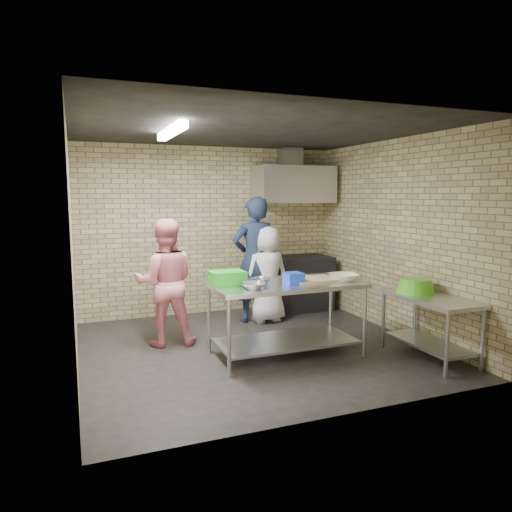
{
  "coord_description": "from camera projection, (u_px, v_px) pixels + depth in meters",
  "views": [
    {
      "loc": [
        -2.07,
        -5.4,
        1.94
      ],
      "look_at": [
        0.1,
        0.2,
        1.15
      ],
      "focal_mm": 33.01,
      "sensor_mm": 36.0,
      "label": 1
    }
  ],
  "objects": [
    {
      "name": "green_crate",
      "position": [
        227.0,
        278.0,
        5.45
      ],
      "size": [
        0.4,
        0.3,
        0.16
      ],
      "primitive_type": "cube",
      "color": "green",
      "rests_on": "prep_table"
    },
    {
      "name": "floor",
      "position": [
        254.0,
        348.0,
        5.98
      ],
      "size": [
        4.2,
        4.2,
        0.0
      ],
      "primitive_type": "plane",
      "color": "black",
      "rests_on": "ground"
    },
    {
      "name": "right_wall",
      "position": [
        395.0,
        237.0,
        6.56
      ],
      "size": [
        0.06,
        4.0,
        2.7
      ],
      "primitive_type": "cube",
      "color": "tan",
      "rests_on": "ground"
    },
    {
      "name": "side_counter",
      "position": [
        429.0,
        327.0,
        5.57
      ],
      "size": [
        0.6,
        1.2,
        0.75
      ],
      "primitive_type": "cube",
      "color": "silver",
      "rests_on": "floor"
    },
    {
      "name": "green_basin",
      "position": [
        415.0,
        286.0,
        5.73
      ],
      "size": [
        0.46,
        0.46,
        0.17
      ],
      "primitive_type": null,
      "color": "#59C626",
      "rests_on": "side_counter"
    },
    {
      "name": "woman_white",
      "position": [
        267.0,
        274.0,
        7.15
      ],
      "size": [
        0.77,
        0.55,
        1.47
      ],
      "primitive_type": "imported",
      "rotation": [
        0.0,
        0.0,
        3.26
      ],
      "color": "white",
      "rests_on": "floor"
    },
    {
      "name": "back_wall",
      "position": [
        210.0,
        231.0,
        7.66
      ],
      "size": [
        4.2,
        0.06,
        2.7
      ],
      "primitive_type": "cube",
      "color": "tan",
      "rests_on": "ground"
    },
    {
      "name": "left_wall",
      "position": [
        72.0,
        249.0,
        5.05
      ],
      "size": [
        0.06,
        4.0,
        2.7
      ],
      "primitive_type": "cube",
      "color": "tan",
      "rests_on": "ground"
    },
    {
      "name": "bottle_red",
      "position": [
        291.0,
        189.0,
        7.97
      ],
      "size": [
        0.07,
        0.07,
        0.18
      ],
      "primitive_type": "cylinder",
      "color": "#B22619",
      "rests_on": "wall_shelf"
    },
    {
      "name": "bottle_green",
      "position": [
        312.0,
        190.0,
        8.12
      ],
      "size": [
        0.06,
        0.06,
        0.15
      ],
      "primitive_type": "cylinder",
      "color": "green",
      "rests_on": "wall_shelf"
    },
    {
      "name": "woman_pink",
      "position": [
        165.0,
        282.0,
        6.03
      ],
      "size": [
        0.88,
        0.74,
        1.63
      ],
      "primitive_type": "imported",
      "rotation": [
        0.0,
        0.0,
        2.98
      ],
      "color": "pink",
      "rests_on": "floor"
    },
    {
      "name": "ceramic_bowl",
      "position": [
        344.0,
        277.0,
        5.71
      ],
      "size": [
        0.38,
        0.38,
        0.08
      ],
      "primitive_type": "imported",
      "rotation": [
        0.0,
        0.0,
        -0.12
      ],
      "color": "beige",
      "rests_on": "prep_table"
    },
    {
      "name": "prep_table",
      "position": [
        286.0,
        319.0,
        5.66
      ],
      "size": [
        1.8,
        0.9,
        0.9
      ],
      "primitive_type": "cube",
      "color": "silver",
      "rests_on": "floor"
    },
    {
      "name": "wall_shelf",
      "position": [
        304.0,
        195.0,
        8.07
      ],
      "size": [
        0.8,
        0.2,
        0.04
      ],
      "primitive_type": "cube",
      "color": "#3F2B19",
      "rests_on": "back_wall"
    },
    {
      "name": "fluorescent_fixture",
      "position": [
        171.0,
        131.0,
        5.28
      ],
      "size": [
        0.1,
        1.25,
        0.08
      ],
      "primitive_type": "cube",
      "color": "white",
      "rests_on": "ceiling"
    },
    {
      "name": "hood_duct",
      "position": [
        290.0,
        157.0,
        7.85
      ],
      "size": [
        0.35,
        0.3,
        0.3
      ],
      "primitive_type": "cube",
      "color": "#A5A8AD",
      "rests_on": "back_wall"
    },
    {
      "name": "range_hood",
      "position": [
        294.0,
        184.0,
        7.77
      ],
      "size": [
        1.3,
        0.6,
        0.6
      ],
      "primitive_type": "cube",
      "color": "silver",
      "rests_on": "back_wall"
    },
    {
      "name": "stove",
      "position": [
        294.0,
        283.0,
        7.94
      ],
      "size": [
        1.2,
        0.7,
        0.9
      ],
      "primitive_type": "cube",
      "color": "black",
      "rests_on": "floor"
    },
    {
      "name": "front_wall",
      "position": [
        339.0,
        265.0,
        3.96
      ],
      "size": [
        4.2,
        0.06,
        2.7
      ],
      "primitive_type": "cube",
      "color": "tan",
      "rests_on": "ground"
    },
    {
      "name": "cutting_board",
      "position": [
        313.0,
        279.0,
        5.7
      ],
      "size": [
        0.55,
        0.42,
        0.03
      ],
      "primitive_type": "cube",
      "color": "tan",
      "rests_on": "prep_table"
    },
    {
      "name": "mixing_bowl_b",
      "position": [
        261.0,
        281.0,
        5.53
      ],
      "size": [
        0.24,
        0.24,
        0.07
      ],
      "primitive_type": "imported",
      "rotation": [
        0.0,
        0.0,
        -0.12
      ],
      "color": "silver",
      "rests_on": "prep_table"
    },
    {
      "name": "ceiling",
      "position": [
        254.0,
        130.0,
        5.63
      ],
      "size": [
        4.2,
        4.2,
        0.0
      ],
      "primitive_type": "plane",
      "rotation": [
        3.14,
        0.0,
        0.0
      ],
      "color": "black",
      "rests_on": "ground"
    },
    {
      "name": "blue_tub",
      "position": [
        294.0,
        278.0,
        5.52
      ],
      "size": [
        0.2,
        0.2,
        0.13
      ],
      "primitive_type": "cube",
      "color": "blue",
      "rests_on": "prep_table"
    },
    {
      "name": "mixing_bowl_a",
      "position": [
        253.0,
        285.0,
        5.23
      ],
      "size": [
        0.31,
        0.31,
        0.07
      ],
      "primitive_type": "imported",
      "rotation": [
        0.0,
        0.0,
        -0.12
      ],
      "color": "#B7B9BE",
      "rests_on": "prep_table"
    },
    {
      "name": "man_navy",
      "position": [
        254.0,
        260.0,
        7.14
      ],
      "size": [
        0.7,
        0.46,
        1.9
      ],
      "primitive_type": "imported",
      "rotation": [
        0.0,
        0.0,
        3.13
      ],
      "color": "black",
      "rests_on": "floor"
    }
  ]
}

